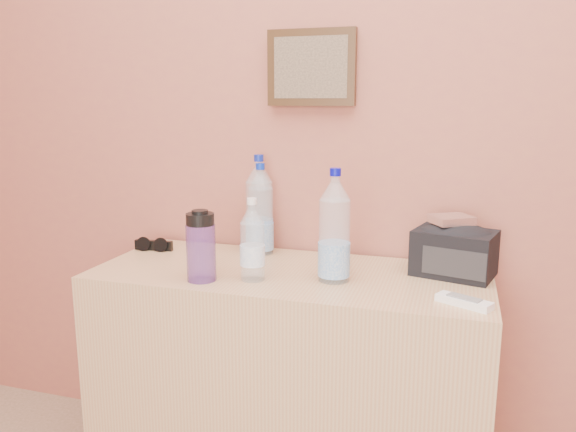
{
  "coord_description": "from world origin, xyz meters",
  "views": [
    {
      "loc": [
        0.24,
        0.11,
        1.29
      ],
      "look_at": [
        -0.26,
        1.71,
        0.95
      ],
      "focal_mm": 35.0,
      "sensor_mm": 36.0,
      "label": 1
    }
  ],
  "objects_px": {
    "dresser": "(289,383)",
    "toiletry_bag": "(454,250)",
    "pet_small": "(252,244)",
    "nalgene_bottle": "(201,246)",
    "sunglasses": "(154,245)",
    "ac_remote": "(464,302)",
    "pet_large_d": "(334,232)",
    "pet_large_b": "(259,210)",
    "pet_large_c": "(261,214)",
    "foil_packet": "(451,219)"
  },
  "relations": [
    {
      "from": "sunglasses",
      "to": "toiletry_bag",
      "type": "height_order",
      "value": "toiletry_bag"
    },
    {
      "from": "sunglasses",
      "to": "pet_large_d",
      "type": "bearing_deg",
      "value": -17.88
    },
    {
      "from": "pet_large_d",
      "to": "pet_small",
      "type": "height_order",
      "value": "pet_large_d"
    },
    {
      "from": "toiletry_bag",
      "to": "ac_remote",
      "type": "bearing_deg",
      "value": -68.97
    },
    {
      "from": "dresser",
      "to": "pet_large_d",
      "type": "height_order",
      "value": "pet_large_d"
    },
    {
      "from": "pet_large_d",
      "to": "pet_large_c",
      "type": "bearing_deg",
      "value": 143.94
    },
    {
      "from": "pet_small",
      "to": "nalgene_bottle",
      "type": "height_order",
      "value": "pet_small"
    },
    {
      "from": "pet_large_d",
      "to": "sunglasses",
      "type": "distance_m",
      "value": 0.72
    },
    {
      "from": "pet_large_c",
      "to": "toiletry_bag",
      "type": "height_order",
      "value": "pet_large_c"
    },
    {
      "from": "pet_large_d",
      "to": "ac_remote",
      "type": "bearing_deg",
      "value": -15.78
    },
    {
      "from": "ac_remote",
      "to": "toiletry_bag",
      "type": "height_order",
      "value": "toiletry_bag"
    },
    {
      "from": "foil_packet",
      "to": "pet_small",
      "type": "bearing_deg",
      "value": -156.72
    },
    {
      "from": "dresser",
      "to": "foil_packet",
      "type": "bearing_deg",
      "value": 15.05
    },
    {
      "from": "pet_large_c",
      "to": "toiletry_bag",
      "type": "relative_size",
      "value": 1.36
    },
    {
      "from": "dresser",
      "to": "nalgene_bottle",
      "type": "distance_m",
      "value": 0.56
    },
    {
      "from": "pet_large_d",
      "to": "pet_large_b",
      "type": "bearing_deg",
      "value": 143.11
    },
    {
      "from": "pet_small",
      "to": "pet_large_b",
      "type": "bearing_deg",
      "value": 106.22
    },
    {
      "from": "pet_large_d",
      "to": "foil_packet",
      "type": "xyz_separation_m",
      "value": [
        0.33,
        0.18,
        0.02
      ]
    },
    {
      "from": "dresser",
      "to": "ac_remote",
      "type": "distance_m",
      "value": 0.67
    },
    {
      "from": "pet_large_b",
      "to": "sunglasses",
      "type": "relative_size",
      "value": 2.47
    },
    {
      "from": "pet_large_d",
      "to": "foil_packet",
      "type": "relative_size",
      "value": 2.91
    },
    {
      "from": "pet_large_c",
      "to": "pet_large_b",
      "type": "bearing_deg",
      "value": 125.11
    },
    {
      "from": "pet_small",
      "to": "toiletry_bag",
      "type": "xyz_separation_m",
      "value": [
        0.57,
        0.23,
        -0.03
      ]
    },
    {
      "from": "nalgene_bottle",
      "to": "toiletry_bag",
      "type": "bearing_deg",
      "value": 21.08
    },
    {
      "from": "pet_large_d",
      "to": "ac_remote",
      "type": "distance_m",
      "value": 0.41
    },
    {
      "from": "sunglasses",
      "to": "nalgene_bottle",
      "type": "bearing_deg",
      "value": -45.55
    },
    {
      "from": "nalgene_bottle",
      "to": "ac_remote",
      "type": "distance_m",
      "value": 0.75
    },
    {
      "from": "foil_packet",
      "to": "pet_large_b",
      "type": "bearing_deg",
      "value": 174.25
    },
    {
      "from": "dresser",
      "to": "toiletry_bag",
      "type": "xyz_separation_m",
      "value": [
        0.49,
        0.11,
        0.46
      ]
    },
    {
      "from": "pet_large_d",
      "to": "toiletry_bag",
      "type": "xyz_separation_m",
      "value": [
        0.34,
        0.16,
        -0.07
      ]
    },
    {
      "from": "pet_large_c",
      "to": "nalgene_bottle",
      "type": "bearing_deg",
      "value": -100.81
    },
    {
      "from": "dresser",
      "to": "sunglasses",
      "type": "height_order",
      "value": "sunglasses"
    },
    {
      "from": "dresser",
      "to": "sunglasses",
      "type": "relative_size",
      "value": 8.82
    },
    {
      "from": "pet_large_b",
      "to": "nalgene_bottle",
      "type": "bearing_deg",
      "value": -98.73
    },
    {
      "from": "pet_large_d",
      "to": "nalgene_bottle",
      "type": "relative_size",
      "value": 1.58
    },
    {
      "from": "dresser",
      "to": "pet_small",
      "type": "xyz_separation_m",
      "value": [
        -0.08,
        -0.11,
        0.49
      ]
    },
    {
      "from": "pet_large_c",
      "to": "toiletry_bag",
      "type": "bearing_deg",
      "value": -5.66
    },
    {
      "from": "pet_large_c",
      "to": "sunglasses",
      "type": "relative_size",
      "value": 2.27
    },
    {
      "from": "pet_large_b",
      "to": "nalgene_bottle",
      "type": "xyz_separation_m",
      "value": [
        -0.05,
        -0.36,
        -0.05
      ]
    },
    {
      "from": "pet_large_b",
      "to": "foil_packet",
      "type": "bearing_deg",
      "value": -5.75
    },
    {
      "from": "pet_small",
      "to": "foil_packet",
      "type": "xyz_separation_m",
      "value": [
        0.56,
        0.24,
        0.06
      ]
    },
    {
      "from": "toiletry_bag",
      "to": "foil_packet",
      "type": "bearing_deg",
      "value": 149.76
    },
    {
      "from": "pet_large_c",
      "to": "pet_small",
      "type": "xyz_separation_m",
      "value": [
        0.08,
        -0.29,
        -0.03
      ]
    },
    {
      "from": "pet_large_b",
      "to": "pet_small",
      "type": "height_order",
      "value": "pet_large_b"
    },
    {
      "from": "dresser",
      "to": "pet_large_d",
      "type": "relative_size",
      "value": 3.65
    },
    {
      "from": "toiletry_bag",
      "to": "foil_packet",
      "type": "relative_size",
      "value": 2.01
    },
    {
      "from": "nalgene_bottle",
      "to": "foil_packet",
      "type": "distance_m",
      "value": 0.76
    },
    {
      "from": "pet_large_c",
      "to": "pet_large_d",
      "type": "relative_size",
      "value": 0.94
    },
    {
      "from": "nalgene_bottle",
      "to": "foil_packet",
      "type": "height_order",
      "value": "nalgene_bottle"
    },
    {
      "from": "pet_large_b",
      "to": "ac_remote",
      "type": "relative_size",
      "value": 2.37
    }
  ]
}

